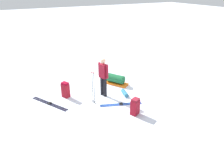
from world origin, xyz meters
TOP-DOWN VIEW (x-y plane):
  - ground_plane at (0.00, 0.00)m, footprint 80.00×80.00m
  - skier_standing at (0.46, 0.17)m, footprint 0.55×0.31m
  - ski_pair_near at (0.85, 2.45)m, footprint 1.77×1.06m
  - ski_pair_far at (-0.60, -0.09)m, footprint 0.75×1.66m
  - backpack_large_dark at (-1.44, -0.20)m, footprint 0.37×0.40m
  - backpack_bright at (1.11, 1.67)m, footprint 0.39×0.34m
  - ski_poles_planted_near at (0.07, 0.81)m, footprint 0.17×0.10m
  - gear_sled at (1.24, -0.88)m, footprint 1.27×1.02m
  - sleeping_mat_rolled at (0.04, -0.67)m, footprint 0.58×0.30m

SIDE VIEW (x-z plane):
  - ground_plane at x=0.00m, z-range 0.00..0.00m
  - ski_pair_near at x=0.85m, z-range -0.01..0.04m
  - ski_pair_far at x=-0.60m, z-range -0.01..0.04m
  - sleeping_mat_rolled at x=0.04m, z-range 0.00..0.18m
  - gear_sled at x=1.24m, z-range -0.02..0.47m
  - backpack_large_dark at x=-1.44m, z-range -0.01..0.64m
  - backpack_bright at x=1.11m, z-range -0.01..0.68m
  - ski_poles_planted_near at x=0.07m, z-range 0.07..1.44m
  - skier_standing at x=0.46m, z-range 0.10..1.80m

